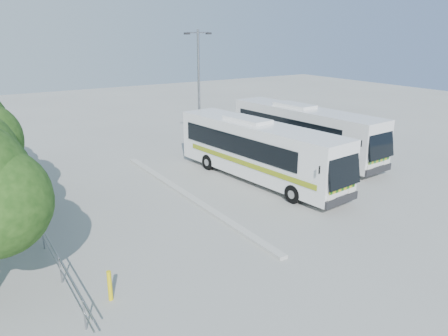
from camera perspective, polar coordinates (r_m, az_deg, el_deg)
ground at (r=23.13m, az=2.62°, el=-4.20°), size 100.00×100.00×0.00m
kerb_divider at (r=23.57m, az=-4.78°, el=-3.61°), size 0.40×16.00×0.15m
railing at (r=23.02m, az=-24.50°, el=-3.97°), size 0.06×22.00×1.00m
coach_main at (r=25.74m, az=4.54°, el=2.42°), size 3.78×12.47×3.41m
coach_adjacent at (r=31.03m, az=10.44°, el=4.83°), size 3.47×12.52×3.43m
lamppost at (r=30.50m, az=-3.30°, el=10.37°), size 2.11×0.36×8.63m
bollard at (r=15.34m, az=-14.69°, el=-14.64°), size 0.18×0.18×1.07m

